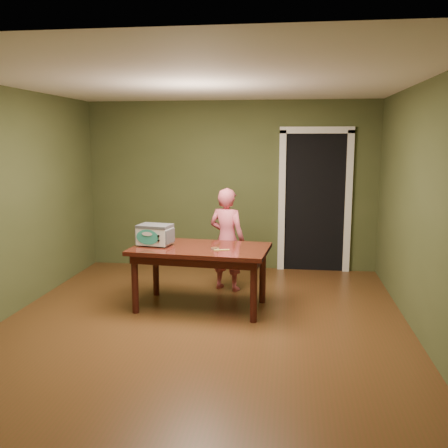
{
  "coord_description": "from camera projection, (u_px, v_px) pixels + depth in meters",
  "views": [
    {
      "loc": [
        0.92,
        -5.2,
        2.01
      ],
      "look_at": [
        0.1,
        1.0,
        0.95
      ],
      "focal_mm": 40.0,
      "sensor_mm": 36.0,
      "label": 1
    }
  ],
  "objects": [
    {
      "name": "toy_oven",
      "position": [
        155.0,
        234.0,
        6.0
      ],
      "size": [
        0.45,
        0.34,
        0.25
      ],
      "rotation": [
        0.0,
        0.0,
        -0.18
      ],
      "color": "#4C4F54",
      "rests_on": "dining_table"
    },
    {
      "name": "dining_table",
      "position": [
        201.0,
        255.0,
        5.95
      ],
      "size": [
        1.67,
        1.03,
        0.75
      ],
      "rotation": [
        0.0,
        0.0,
        -0.09
      ],
      "color": "#35100C",
      "rests_on": "floor"
    },
    {
      "name": "room_shell",
      "position": [
        202.0,
        169.0,
        5.25
      ],
      "size": [
        4.52,
        5.02,
        2.61
      ],
      "color": "#444B28",
      "rests_on": "ground"
    },
    {
      "name": "baking_pan",
      "position": [
        215.0,
        248.0,
        5.79
      ],
      "size": [
        0.1,
        0.1,
        0.02
      ],
      "color": "silver",
      "rests_on": "dining_table"
    },
    {
      "name": "spatula",
      "position": [
        222.0,
        250.0,
        5.75
      ],
      "size": [
        0.18,
        0.07,
        0.01
      ],
      "primitive_type": "cube",
      "rotation": [
        0.0,
        0.0,
        0.27
      ],
      "color": "#E2D562",
      "rests_on": "dining_table"
    },
    {
      "name": "child",
      "position": [
        227.0,
        239.0,
        6.68
      ],
      "size": [
        0.59,
        0.48,
        1.38
      ],
      "primitive_type": "imported",
      "rotation": [
        0.0,
        0.0,
        2.79
      ],
      "color": "#CB5365",
      "rests_on": "floor"
    },
    {
      "name": "floor",
      "position": [
        204.0,
        323.0,
        5.53
      ],
      "size": [
        5.0,
        5.0,
        0.0
      ],
      "primitive_type": "plane",
      "color": "#522D17",
      "rests_on": "ground"
    },
    {
      "name": "doorway",
      "position": [
        314.0,
        200.0,
        7.91
      ],
      "size": [
        1.1,
        0.66,
        2.25
      ],
      "color": "black",
      "rests_on": "ground"
    }
  ]
}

